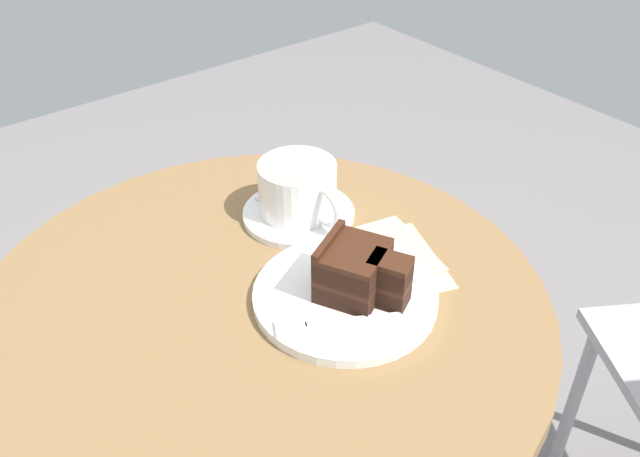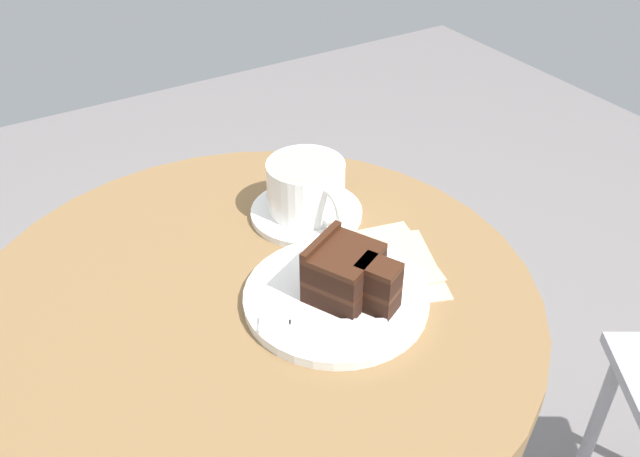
% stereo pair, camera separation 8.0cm
% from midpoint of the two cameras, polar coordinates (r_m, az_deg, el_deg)
% --- Properties ---
extents(cafe_table, '(0.66, 0.66, 0.75)m').
position_cam_midpoint_polar(cafe_table, '(0.87, -2.46, -12.39)').
color(cafe_table, brown).
rests_on(cafe_table, ground).
extents(saucer, '(0.15, 0.15, 0.01)m').
position_cam_midpoint_polar(saucer, '(0.89, 1.42, 1.26)').
color(saucer, white).
rests_on(saucer, cafe_table).
extents(coffee_cup, '(0.14, 0.10, 0.07)m').
position_cam_midpoint_polar(coffee_cup, '(0.87, 1.50, 3.49)').
color(coffee_cup, white).
rests_on(coffee_cup, saucer).
extents(teaspoon, '(0.03, 0.09, 0.00)m').
position_cam_midpoint_polar(teaspoon, '(0.93, 1.39, 3.46)').
color(teaspoon, silver).
rests_on(teaspoon, saucer).
extents(cake_plate, '(0.21, 0.21, 0.01)m').
position_cam_midpoint_polar(cake_plate, '(0.76, 4.40, -5.93)').
color(cake_plate, white).
rests_on(cake_plate, cafe_table).
extents(cake_slice, '(0.11, 0.10, 0.07)m').
position_cam_midpoint_polar(cake_slice, '(0.74, 5.54, -3.99)').
color(cake_slice, black).
rests_on(cake_slice, cake_plate).
extents(fork, '(0.08, 0.12, 0.00)m').
position_cam_midpoint_polar(fork, '(0.72, 2.15, -8.13)').
color(fork, silver).
rests_on(fork, cake_plate).
extents(napkin, '(0.18, 0.17, 0.00)m').
position_cam_midpoint_polar(napkin, '(0.82, 7.84, -3.15)').
color(napkin, tan).
rests_on(napkin, cafe_table).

